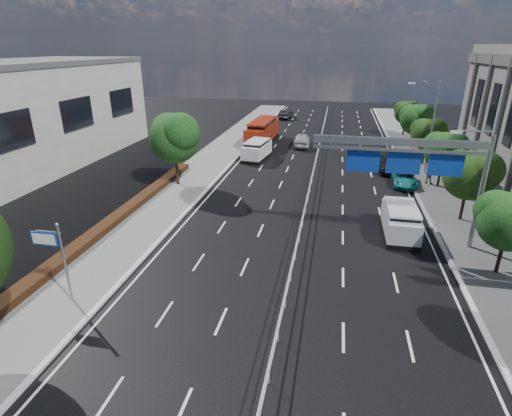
# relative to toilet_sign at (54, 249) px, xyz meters

# --- Properties ---
(ground) EXTENTS (160.00, 160.00, 0.00)m
(ground) POSITION_rel_toilet_sign_xyz_m (10.95, 0.00, -2.94)
(ground) COLOR black
(ground) RESTS_ON ground
(sidewalk_near) EXTENTS (5.00, 140.00, 0.14)m
(sidewalk_near) POSITION_rel_toilet_sign_xyz_m (-0.55, 0.00, -2.87)
(sidewalk_near) COLOR slate
(sidewalk_near) RESTS_ON ground
(kerb_near) EXTENTS (0.25, 140.00, 0.15)m
(kerb_near) POSITION_rel_toilet_sign_xyz_m (1.95, 0.00, -2.87)
(kerb_near) COLOR silver
(kerb_near) RESTS_ON ground
(kerb_far) EXTENTS (0.25, 140.00, 0.15)m
(kerb_far) POSITION_rel_toilet_sign_xyz_m (19.95, 0.00, -2.87)
(kerb_far) COLOR silver
(kerb_far) RESTS_ON ground
(median_fence) EXTENTS (0.05, 85.00, 1.02)m
(median_fence) POSITION_rel_toilet_sign_xyz_m (10.95, 22.50, -2.42)
(median_fence) COLOR silver
(median_fence) RESTS_ON ground
(hedge_near) EXTENTS (1.00, 36.00, 0.44)m
(hedge_near) POSITION_rel_toilet_sign_xyz_m (-2.35, 5.00, -2.58)
(hedge_near) COLOR black
(hedge_near) RESTS_ON sidewalk_near
(toilet_sign) EXTENTS (1.62, 0.18, 4.34)m
(toilet_sign) POSITION_rel_toilet_sign_xyz_m (0.00, 0.00, 0.00)
(toilet_sign) COLOR gray
(toilet_sign) RESTS_ON ground
(overhead_gantry) EXTENTS (10.24, 0.38, 7.45)m
(overhead_gantry) POSITION_rel_toilet_sign_xyz_m (17.69, 10.05, 2.66)
(overhead_gantry) COLOR gray
(overhead_gantry) RESTS_ON ground
(streetlight_far) EXTENTS (2.78, 2.40, 9.00)m
(streetlight_far) POSITION_rel_toilet_sign_xyz_m (21.46, 26.00, 2.27)
(streetlight_far) COLOR gray
(streetlight_far) RESTS_ON ground
(near_tree_back) EXTENTS (4.84, 4.51, 6.69)m
(near_tree_back) POSITION_rel_toilet_sign_xyz_m (-0.99, 17.97, 1.67)
(near_tree_back) COLOR black
(near_tree_back) RESTS_ON ground
(far_tree_c) EXTENTS (3.52, 3.28, 4.94)m
(far_tree_c) POSITION_rel_toilet_sign_xyz_m (22.20, 6.98, 0.48)
(far_tree_c) COLOR black
(far_tree_c) RESTS_ON ground
(far_tree_d) EXTENTS (3.85, 3.59, 5.34)m
(far_tree_d) POSITION_rel_toilet_sign_xyz_m (22.20, 14.48, 0.74)
(far_tree_d) COLOR black
(far_tree_d) RESTS_ON ground
(far_tree_e) EXTENTS (3.63, 3.38, 5.13)m
(far_tree_e) POSITION_rel_toilet_sign_xyz_m (22.20, 21.98, 0.61)
(far_tree_e) COLOR black
(far_tree_e) RESTS_ON ground
(far_tree_f) EXTENTS (3.52, 3.28, 5.02)m
(far_tree_f) POSITION_rel_toilet_sign_xyz_m (22.20, 29.48, 0.55)
(far_tree_f) COLOR black
(far_tree_f) RESTS_ON ground
(far_tree_g) EXTENTS (3.96, 3.69, 5.45)m
(far_tree_g) POSITION_rel_toilet_sign_xyz_m (22.20, 36.98, 0.81)
(far_tree_g) COLOR black
(far_tree_g) RESTS_ON ground
(far_tree_h) EXTENTS (3.41, 3.18, 4.91)m
(far_tree_h) POSITION_rel_toilet_sign_xyz_m (22.20, 44.48, 0.48)
(far_tree_h) COLOR black
(far_tree_h) RESTS_ON ground
(white_minivan) EXTENTS (2.76, 5.13, 2.12)m
(white_minivan) POSITION_rel_toilet_sign_xyz_m (4.28, 28.31, -1.90)
(white_minivan) COLOR black
(white_minivan) RESTS_ON ground
(red_bus) EXTENTS (2.90, 10.20, 3.02)m
(red_bus) POSITION_rel_toilet_sign_xyz_m (3.45, 36.22, -1.37)
(red_bus) COLOR black
(red_bus) RESTS_ON ground
(near_car_silver) EXTENTS (2.25, 5.02, 1.68)m
(near_car_silver) POSITION_rel_toilet_sign_xyz_m (8.69, 35.43, -2.11)
(near_car_silver) COLOR #A6A8AD
(near_car_silver) RESTS_ON ground
(near_car_dark) EXTENTS (2.13, 4.77, 1.52)m
(near_car_dark) POSITION_rel_toilet_sign_xyz_m (4.05, 55.56, -2.18)
(near_car_dark) COLOR black
(near_car_dark) RESTS_ON ground
(silver_minivan) EXTENTS (2.08, 4.91, 2.04)m
(silver_minivan) POSITION_rel_toilet_sign_xyz_m (17.45, 11.23, -1.94)
(silver_minivan) COLOR black
(silver_minivan) RESTS_ON ground
(parked_car_teal) EXTENTS (2.21, 4.47, 1.22)m
(parked_car_teal) POSITION_rel_toilet_sign_xyz_m (19.25, 22.00, -2.34)
(parked_car_teal) COLOR teal
(parked_car_teal) RESTS_ON ground
(parked_car_dark) EXTENTS (2.43, 5.23, 1.48)m
(parked_car_dark) POSITION_rel_toilet_sign_xyz_m (18.34, 26.63, -2.21)
(parked_car_dark) COLOR black
(parked_car_dark) RESTS_ON ground
(pedestrian_a) EXTENTS (0.77, 0.61, 1.86)m
(pedestrian_a) POSITION_rel_toilet_sign_xyz_m (22.89, 11.94, -1.87)
(pedestrian_a) COLOR gray
(pedestrian_a) RESTS_ON sidewalk_far
(pedestrian_b) EXTENTS (1.05, 0.95, 1.76)m
(pedestrian_b) POSITION_rel_toilet_sign_xyz_m (21.42, 22.66, -1.93)
(pedestrian_b) COLOR gray
(pedestrian_b) RESTS_ON sidewalk_far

